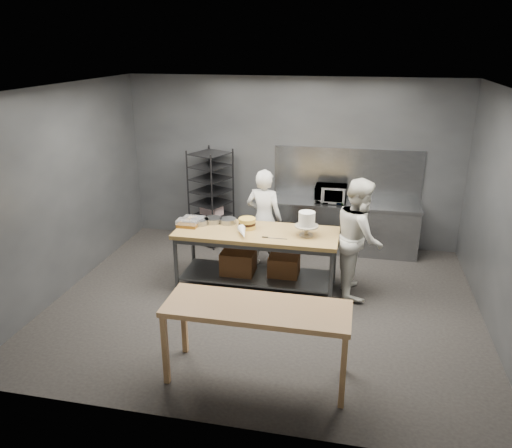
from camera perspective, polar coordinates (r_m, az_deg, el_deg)
The scene contains 16 objects.
ground at distance 7.30m, azimuth 1.00°, elevation -8.95°, with size 6.00×6.00×0.00m, color black.
back_wall at distance 9.08m, azimuth 4.09°, elevation 7.05°, with size 6.00×0.04×3.00m, color #4C4F54.
work_table at distance 7.50m, azimuth 0.12°, elevation -3.25°, with size 2.40×0.90×0.92m.
near_counter at distance 5.43m, azimuth 0.11°, elevation -10.17°, with size 2.00×0.70×0.90m.
back_counter at distance 9.00m, azimuth 9.95°, elevation -0.31°, with size 2.60×0.60×0.90m.
splashback_panel at distance 9.02m, azimuth 10.37°, elevation 5.70°, with size 2.60×0.02×0.90m, color slate.
speed_rack at distance 9.17m, azimuth -5.15°, elevation 2.98°, with size 0.81×0.83×1.75m.
chef_behind at distance 8.13m, azimuth 0.92°, elevation 0.59°, with size 0.60×0.40×1.66m, color white.
chef_right at distance 7.39m, azimuth 11.67°, elevation -1.49°, with size 0.85×0.67×1.76m, color silver.
microwave at distance 8.82m, azimuth 8.54°, elevation 3.46°, with size 0.54×0.37×0.30m, color black.
frosted_cake_stand at distance 7.14m, azimuth 5.82°, elevation 0.34°, with size 0.34×0.34×0.36m.
layer_cake at distance 7.43m, azimuth -1.02°, elevation 0.08°, with size 0.26×0.26×0.16m.
cake_pans at distance 7.69m, azimuth -4.98°, elevation 0.35°, with size 0.68×0.38×0.07m.
piping_bag at distance 7.12m, azimuth -1.50°, elevation -1.02°, with size 0.12×0.12×0.38m, color white.
offset_spatula at distance 7.09m, azimuth 1.73°, elevation -1.59°, with size 0.36×0.02×0.02m.
pastry_clamshells at distance 7.63m, azimuth -7.49°, elevation 0.25°, with size 0.36×0.34×0.11m.
Camera 1 is at (1.20, -6.27, 3.55)m, focal length 35.00 mm.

